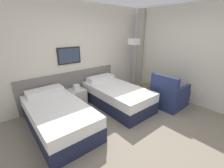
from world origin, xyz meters
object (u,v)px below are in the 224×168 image
object	(u,v)px
floor_lamp	(134,47)
armchair	(169,96)
nightstand	(77,96)
bed_near_door	(58,116)
bed_near_window	(116,96)
side_table	(147,90)

from	to	relation	value
floor_lamp	armchair	bearing A→B (deg)	-93.36
nightstand	floor_lamp	distance (m)	2.34
bed_near_door	bed_near_window	world-z (taller)	same
nightstand	floor_lamp	size ratio (longest dim) A/B	0.34
bed_near_door	armchair	world-z (taller)	armchair
bed_near_window	bed_near_door	bearing A→B (deg)	180.00
floor_lamp	armchair	distance (m)	1.88
bed_near_window	armchair	size ratio (longest dim) A/B	2.13
bed_near_window	floor_lamp	distance (m)	1.74
floor_lamp	armchair	xyz separation A→B (m)	(-0.09, -1.45, -1.19)
bed_near_window	side_table	distance (m)	0.91
nightstand	side_table	bearing A→B (deg)	-35.14
bed_near_door	armchair	distance (m)	2.86
bed_near_door	nightstand	xyz separation A→B (m)	(0.82, 0.72, -0.04)
bed_near_door	nightstand	world-z (taller)	bed_near_door
bed_near_door	nightstand	bearing A→B (deg)	41.54
bed_near_window	side_table	bearing A→B (deg)	-27.43
bed_near_door	nightstand	size ratio (longest dim) A/B	3.38
armchair	bed_near_window	bearing A→B (deg)	46.75
nightstand	bed_near_window	bearing A→B (deg)	-41.54
nightstand	side_table	xyz separation A→B (m)	(1.62, -1.14, 0.12)
nightstand	armchair	distance (m)	2.52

